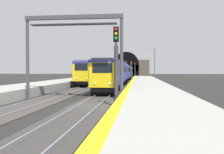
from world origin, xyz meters
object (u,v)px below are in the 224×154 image
object	(u,v)px
railway_signal_near	(116,59)
overhead_signal_gantry	(73,36)
catenary_mast_far	(154,64)
train_main_approaching	(123,72)
railway_signal_mid	(131,69)
train_adjacent_platform	(110,71)
railway_signal_far	(135,68)

from	to	relation	value
railway_signal_near	overhead_signal_gantry	bearing A→B (deg)	-134.63
railway_signal_near	catenary_mast_far	distance (m)	46.67
train_main_approaching	railway_signal_mid	distance (m)	4.36
train_adjacent_platform	catenary_mast_far	xyz separation A→B (m)	(-2.71, -11.89, 1.90)
train_main_approaching	overhead_signal_gantry	size ratio (longest dim) A/B	7.35
railway_signal_mid	overhead_signal_gantry	world-z (taller)	overhead_signal_gantry
train_main_approaching	catenary_mast_far	xyz separation A→B (m)	(8.52, -7.45, 2.08)
railway_signal_mid	railway_signal_far	bearing A→B (deg)	-180.00
railway_signal_far	railway_signal_near	bearing A→B (deg)	0.00
train_adjacent_platform	railway_signal_far	distance (m)	32.34
train_main_approaching	railway_signal_far	size ratio (longest dim) A/B	10.80
train_adjacent_platform	railway_signal_far	world-z (taller)	railway_signal_far
railway_signal_mid	overhead_signal_gantry	distance (m)	30.27
train_adjacent_platform	overhead_signal_gantry	xyz separation A→B (m)	(-44.97, -2.22, 3.20)
catenary_mast_far	railway_signal_near	bearing A→B (deg)	173.18
railway_signal_near	railway_signal_mid	bearing A→B (deg)	-180.00
railway_signal_near	railway_signal_far	size ratio (longest dim) A/B	0.94
railway_signal_near	railway_signal_far	distance (m)	80.74
train_adjacent_platform	catenary_mast_far	world-z (taller)	catenary_mast_far
train_main_approaching	railway_signal_far	xyz separation A→B (m)	(42.93, -1.91, 1.36)
railway_signal_near	overhead_signal_gantry	size ratio (longest dim) A/B	0.64
railway_signal_near	railway_signal_mid	xyz separation A→B (m)	(33.93, 0.00, -0.57)
railway_signal_mid	catenary_mast_far	bearing A→B (deg)	155.91
train_main_approaching	railway_signal_near	distance (m)	37.87
train_main_approaching	railway_signal_near	bearing A→B (deg)	2.58
railway_signal_near	railway_signal_mid	size ratio (longest dim) A/B	1.22
train_main_approaching	railway_signal_mid	bearing A→B (deg)	25.88
train_main_approaching	railway_signal_near	world-z (taller)	railway_signal_near
train_main_approaching	railway_signal_far	bearing A→B (deg)	177.14
railway_signal_near	train_adjacent_platform	bearing A→B (deg)	-172.63
train_adjacent_platform	railway_signal_near	size ratio (longest dim) A/B	11.42
overhead_signal_gantry	catenary_mast_far	world-z (taller)	catenary_mast_far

